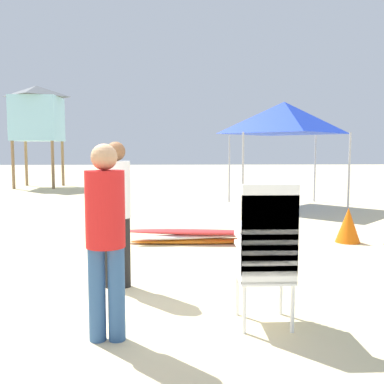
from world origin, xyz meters
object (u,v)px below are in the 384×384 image
object	(u,v)px
surfboard_pile	(200,236)
stacked_plastic_chairs	(267,245)
lifeguard_tower	(37,113)
traffic_cone_near	(348,225)
lifeguard_near_right	(117,205)
popup_canopy	(284,118)
lifeguard_near_center	(106,230)

from	to	relation	value
surfboard_pile	stacked_plastic_chairs	bearing A→B (deg)	-83.84
lifeguard_tower	traffic_cone_near	xyz separation A→B (m)	(8.56, -11.23, -2.75)
stacked_plastic_chairs	traffic_cone_near	size ratio (longest dim) A/B	2.18
traffic_cone_near	surfboard_pile	bearing A→B (deg)	179.56
stacked_plastic_chairs	lifeguard_tower	size ratio (longest dim) A/B	0.31
stacked_plastic_chairs	surfboard_pile	xyz separation A→B (m)	(-0.38, 3.53, -0.62)
lifeguard_near_right	stacked_plastic_chairs	bearing A→B (deg)	-39.90
popup_canopy	lifeguard_tower	xyz separation A→B (m)	(-8.55, 6.71, 0.63)
lifeguard_tower	traffic_cone_near	world-z (taller)	lifeguard_tower
lifeguard_near_right	lifeguard_tower	xyz separation A→B (m)	(-4.95, 13.51, 2.09)
stacked_plastic_chairs	popup_canopy	size ratio (longest dim) A/B	0.45
lifeguard_tower	popup_canopy	bearing A→B (deg)	-38.11
lifeguard_near_center	lifeguard_near_right	world-z (taller)	lifeguard_near_right
lifeguard_near_right	popup_canopy	xyz separation A→B (m)	(3.60, 6.81, 1.45)
surfboard_pile	traffic_cone_near	xyz separation A→B (m)	(2.53, -0.02, 0.18)
popup_canopy	lifeguard_tower	bearing A→B (deg)	141.89
lifeguard_near_right	lifeguard_tower	size ratio (longest dim) A/B	0.40
surfboard_pile	lifeguard_tower	distance (m)	13.06
lifeguard_tower	lifeguard_near_center	bearing A→B (deg)	-71.35
surfboard_pile	popup_canopy	xyz separation A→B (m)	(2.52, 4.50, 2.29)
lifeguard_near_center	traffic_cone_near	distance (m)	5.15
lifeguard_tower	traffic_cone_near	bearing A→B (deg)	-52.70
lifeguard_tower	traffic_cone_near	size ratio (longest dim) A/B	7.02
lifeguard_near_center	traffic_cone_near	xyz separation A→B (m)	(3.51, 3.71, -0.64)
lifeguard_near_center	lifeguard_tower	world-z (taller)	lifeguard_tower
stacked_plastic_chairs	lifeguard_near_center	bearing A→B (deg)	-171.69
lifeguard_near_center	lifeguard_tower	xyz separation A→B (m)	(-5.04, 14.94, 2.11)
lifeguard_near_center	popup_canopy	bearing A→B (deg)	66.90
stacked_plastic_chairs	lifeguard_near_center	size ratio (longest dim) A/B	0.79
stacked_plastic_chairs	surfboard_pile	size ratio (longest dim) A/B	0.48
lifeguard_near_center	lifeguard_tower	distance (m)	15.90
surfboard_pile	lifeguard_near_right	xyz separation A→B (m)	(-1.08, -2.30, 0.84)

